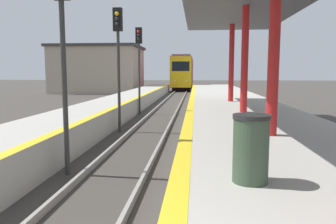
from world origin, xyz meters
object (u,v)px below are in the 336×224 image
(trash_bin, at_px, (251,148))
(signal_mid, at_px, (118,47))
(train, at_px, (184,73))
(signal_near, at_px, (62,28))
(signal_far, at_px, (139,55))

(trash_bin, bearing_deg, signal_mid, 114.32)
(train, bearing_deg, signal_near, -91.59)
(train, relative_size, signal_mid, 3.89)
(signal_mid, bearing_deg, trash_bin, -65.68)
(signal_mid, xyz_separation_m, signal_far, (-0.15, 5.68, 0.00))
(signal_near, relative_size, trash_bin, 5.26)
(trash_bin, bearing_deg, signal_near, 142.80)
(train, xyz_separation_m, signal_near, (-1.17, -42.18, 1.07))
(signal_mid, relative_size, trash_bin, 5.26)
(signal_near, height_order, signal_mid, same)
(signal_near, distance_m, signal_mid, 5.68)
(signal_near, xyz_separation_m, signal_mid, (-0.07, 5.68, 0.00))
(train, distance_m, signal_mid, 36.54)
(signal_far, height_order, trash_bin, signal_far)
(signal_near, height_order, trash_bin, signal_near)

